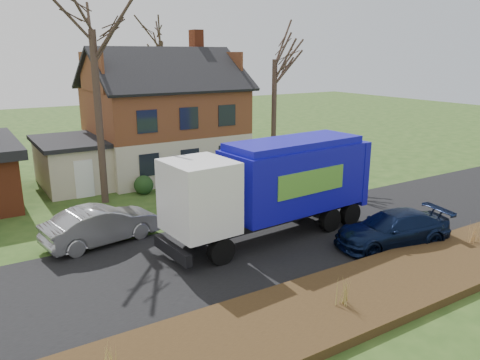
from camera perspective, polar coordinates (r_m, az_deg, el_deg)
ground at (r=19.44m, az=2.01°, el=-8.15°), size 120.00×120.00×0.00m
road at (r=19.44m, az=2.01°, el=-8.12°), size 80.00×7.00×0.02m
mulch_verge at (r=15.71m, az=13.14°, el=-13.95°), size 80.00×3.50×0.30m
main_house at (r=31.14m, az=-10.08°, el=8.16°), size 12.95×8.95×9.26m
garbage_truck at (r=19.95m, az=4.36°, el=-0.31°), size 9.83×3.27×4.14m
silver_sedan at (r=20.42m, az=-16.50°, el=-5.25°), size 5.02×2.47×1.58m
navy_wagon at (r=20.33m, az=18.09°, el=-5.69°), size 5.24×2.99×1.43m
tree_front_west at (r=25.08m, az=-17.86°, el=20.03°), size 4.13×4.13×12.28m
tree_front_east at (r=31.04m, az=4.33°, el=16.66°), size 3.78×3.78×10.49m
tree_back at (r=41.40m, az=-9.76°, el=18.00°), size 3.75×3.75×11.87m
grass_clump_mid at (r=14.84m, az=12.64°, el=-13.09°), size 0.33×0.27×0.91m
grass_clump_east at (r=21.14m, az=26.63°, el=-5.75°), size 0.34×0.28×0.85m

